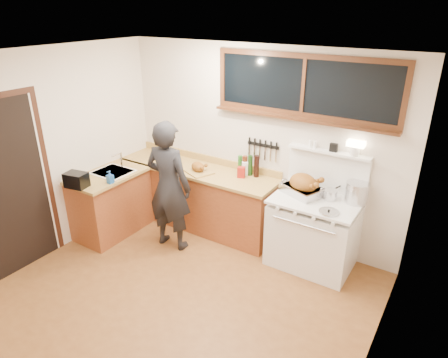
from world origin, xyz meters
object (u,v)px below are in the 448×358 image
Objects in this scene: cutting_board at (198,168)px; roast_turkey at (303,186)px; man at (169,186)px; vintage_stove at (313,231)px.

roast_turkey reaches higher than cutting_board.
man is 3.55× the size of cutting_board.
man reaches higher than vintage_stove.
man is 3.04× the size of roast_turkey.
man is at bearing -160.76° from vintage_stove.
roast_turkey is at bearing 4.91° from cutting_board.
vintage_stove reaches higher than roast_turkey.
cutting_board is 0.86× the size of roast_turkey.
roast_turkey is at bearing 23.43° from man.
vintage_stove is 1.76m from cutting_board.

